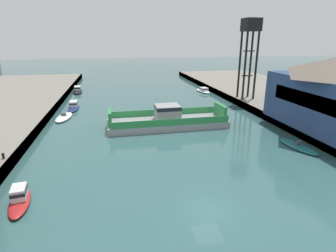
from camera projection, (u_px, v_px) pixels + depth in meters
ground_plane at (208, 210)px, 23.25m from camera, size 400.00×400.00×0.00m
chain_ferry at (167, 120)px, 45.13m from camera, size 19.75×6.78×3.65m
moored_boat_near_left at (74, 106)px, 57.18m from camera, size 2.28×7.61×1.51m
moored_boat_near_right at (19, 198)px, 23.94m from camera, size 2.38×5.33×1.55m
moored_boat_mid_left at (64, 117)px, 50.04m from camera, size 3.25×7.13×1.00m
moored_boat_mid_right at (203, 90)px, 75.01m from camera, size 3.24×7.40×1.27m
moored_boat_far_left at (298, 146)px, 36.59m from camera, size 3.20×6.90×0.91m
moored_boat_far_right at (78, 90)px, 74.79m from camera, size 2.92×8.49×1.58m
crane_tower at (250, 37)px, 57.00m from camera, size 3.32×3.32×16.75m
bollard_right_aft at (333, 139)px, 34.58m from camera, size 0.32×0.32×0.71m
bollard_left_far at (3, 156)px, 29.81m from camera, size 0.32×0.32×0.71m
bollard_right_far at (322, 134)px, 36.40m from camera, size 0.32×0.32×0.71m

